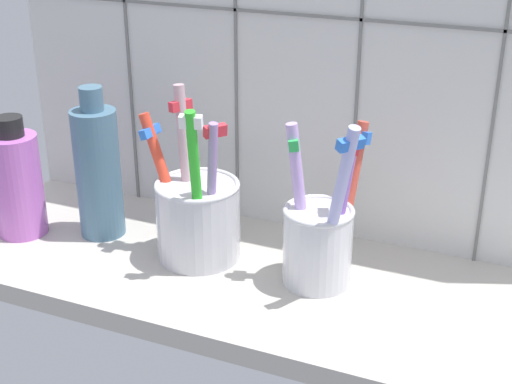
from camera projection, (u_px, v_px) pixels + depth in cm
name	position (u px, v px, depth cm)	size (l,w,h in cm)	color
counter_slab	(251.00, 282.00, 70.87)	(64.00, 22.00, 2.00)	#BCB7AD
tile_wall_back	(300.00, 34.00, 72.11)	(64.00, 2.20, 45.00)	silver
toothbrush_cup_left	(197.00, 214.00, 71.67)	(10.05, 8.86, 17.12)	silver
toothbrush_cup_right	(320.00, 237.00, 67.23)	(7.87, 9.42, 16.90)	silver
ceramic_vase	(98.00, 171.00, 75.27)	(4.64, 4.64, 15.93)	slate
soap_bottle	(17.00, 182.00, 75.98)	(5.17, 5.17, 12.79)	#C567CC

